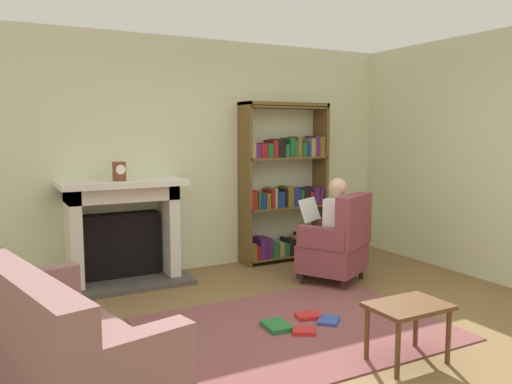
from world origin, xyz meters
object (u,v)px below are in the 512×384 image
bookshelf (285,188)px  armchair_reading (338,244)px  fireplace (123,229)px  mantel_clock (119,171)px  seated_reader (328,225)px  side_table (408,313)px  sofa_floral (61,350)px

bookshelf → armchair_reading: (-0.00, -1.11, -0.50)m
fireplace → armchair_reading: fireplace is taller
fireplace → mantel_clock: size_ratio=6.81×
armchair_reading → bookshelf: bearing=-119.8°
seated_reader → mantel_clock: bearing=-52.9°
mantel_clock → seated_reader: 2.30m
armchair_reading → fireplace: bearing=-57.3°
fireplace → mantel_clock: mantel_clock is taller
seated_reader → side_table: 2.05m
bookshelf → side_table: size_ratio=3.54×
seated_reader → sofa_floral: size_ratio=0.63×
fireplace → seated_reader: size_ratio=1.17×
armchair_reading → seated_reader: (-0.06, 0.10, 0.20)m
armchair_reading → side_table: (-0.75, -1.80, -0.06)m
bookshelf → armchair_reading: size_ratio=2.05×
armchair_reading → sofa_floral: size_ratio=0.53×
sofa_floral → mantel_clock: bearing=-35.1°
mantel_clock → fireplace: bearing=67.7°
mantel_clock → sofa_floral: size_ratio=0.11×
seated_reader → side_table: seated_reader is taller
fireplace → bookshelf: (2.06, 0.04, 0.33)m
seated_reader → sofa_floral: bearing=-5.7°
fireplace → seated_reader: (2.00, -0.97, 0.03)m
fireplace → side_table: 3.17m
armchair_reading → side_table: size_ratio=1.73×
armchair_reading → sofa_floral: (-2.99, -1.20, -0.10)m
seated_reader → sofa_floral: seated_reader is taller
fireplace → side_table: size_ratio=2.39×
bookshelf → sofa_floral: bookshelf is taller
side_table → sofa_floral: bearing=164.9°
bookshelf → side_table: (-0.76, -2.92, -0.56)m
bookshelf → sofa_floral: (-3.00, -2.31, -0.60)m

